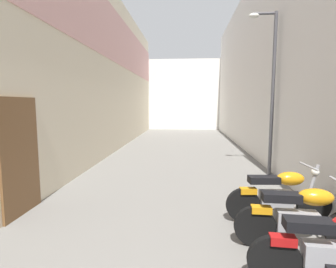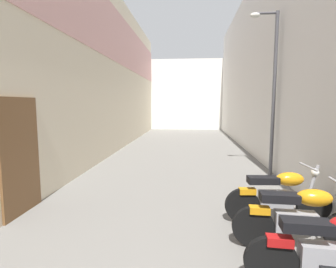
# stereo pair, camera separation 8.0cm
# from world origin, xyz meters

# --- Properties ---
(ground_plane) EXTENTS (38.27, 38.27, 0.00)m
(ground_plane) POSITION_xyz_m (0.00, 9.14, 0.00)
(ground_plane) COLOR slate
(building_left) EXTENTS (0.45, 22.27, 6.87)m
(building_left) POSITION_xyz_m (-3.04, 11.08, 3.47)
(building_left) COLOR beige
(building_left) RESTS_ON ground
(building_right) EXTENTS (0.45, 22.27, 7.15)m
(building_right) POSITION_xyz_m (3.04, 11.13, 3.57)
(building_right) COLOR silver
(building_right) RESTS_ON ground
(building_far_end) EXTENTS (8.69, 2.00, 5.60)m
(building_far_end) POSITION_xyz_m (0.00, 23.27, 2.80)
(building_far_end) COLOR silver
(building_far_end) RESTS_ON ground
(motorcycle_fourth) EXTENTS (1.85, 0.58, 1.04)m
(motorcycle_fourth) POSITION_xyz_m (1.90, 3.84, 0.50)
(motorcycle_fourth) COLOR black
(motorcycle_fourth) RESTS_ON ground
(motorcycle_fifth) EXTENTS (1.85, 0.58, 1.04)m
(motorcycle_fifth) POSITION_xyz_m (1.90, 4.71, 0.50)
(motorcycle_fifth) COLOR black
(motorcycle_fifth) RESTS_ON ground
(motorcycle_sixth) EXTENTS (1.85, 0.58, 1.04)m
(motorcycle_sixth) POSITION_xyz_m (1.90, 5.60, 0.50)
(motorcycle_sixth) COLOR black
(motorcycle_sixth) RESTS_ON ground
(street_lamp) EXTENTS (0.79, 0.18, 4.60)m
(street_lamp) POSITION_xyz_m (2.60, 8.75, 2.70)
(street_lamp) COLOR #47474C
(street_lamp) RESTS_ON ground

